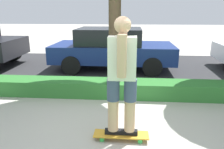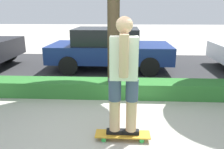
% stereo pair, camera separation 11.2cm
% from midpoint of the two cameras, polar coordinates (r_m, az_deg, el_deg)
% --- Properties ---
extents(ground_plane, '(60.00, 60.00, 0.00)m').
position_cam_midpoint_polar(ground_plane, '(3.85, -2.00, -14.31)').
color(ground_plane, '#ADA89E').
extents(street_asphalt, '(18.06, 5.00, 0.01)m').
position_cam_midpoint_polar(street_asphalt, '(7.75, 1.43, 1.68)').
color(street_asphalt, '#2D2D30').
rests_on(street_asphalt, ground_plane).
extents(hedge_row, '(18.06, 0.60, 0.37)m').
position_cam_midpoint_polar(hedge_row, '(5.22, -0.08, -3.59)').
color(hedge_row, '#2D702D').
rests_on(hedge_row, ground_plane).
extents(skateboard, '(0.86, 0.24, 0.09)m').
position_cam_midpoint_polar(skateboard, '(3.58, 3.32, -15.45)').
color(skateboard, gold).
rests_on(skateboard, ground_plane).
extents(skater_person, '(0.51, 0.46, 1.80)m').
position_cam_midpoint_polar(skater_person, '(3.18, 3.61, -0.24)').
color(skater_person, black).
rests_on(skater_person, skateboard).
extents(parked_car_middle, '(4.11, 1.95, 1.40)m').
position_cam_midpoint_polar(parked_car_middle, '(7.59, 0.47, 6.95)').
color(parked_car_middle, navy).
rests_on(parked_car_middle, ground_plane).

